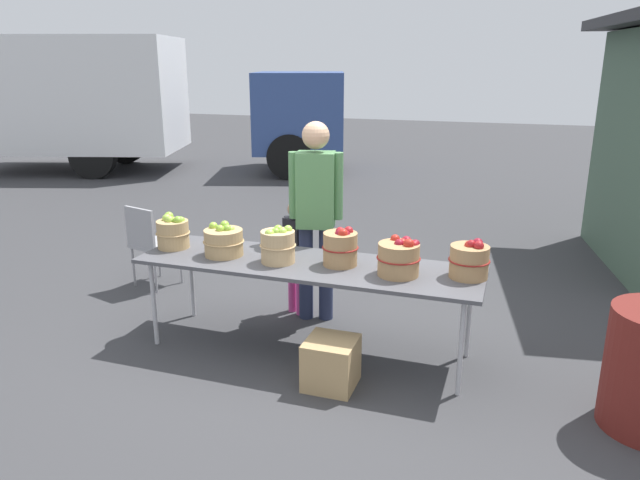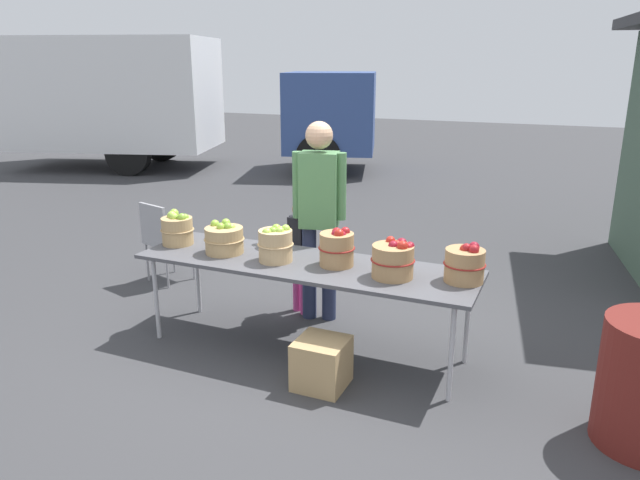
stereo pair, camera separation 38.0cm
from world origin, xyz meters
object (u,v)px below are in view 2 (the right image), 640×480
(apple_basket_red_2, at_px, (465,264))
(folding_chair, at_px, (163,236))
(apple_basket_green_1, at_px, (224,239))
(apple_basket_red_0, at_px, (337,247))
(box_truck, at_px, (164,99))
(apple_basket_green_0, at_px, (177,229))
(market_table, at_px, (305,267))
(vendor_adult, at_px, (319,207))
(child_customer, at_px, (300,248))
(produce_crate, at_px, (322,363))
(apple_basket_green_2, at_px, (276,244))
(apple_basket_red_1, at_px, (393,260))

(apple_basket_red_2, distance_m, folding_chair, 3.34)
(apple_basket_green_1, height_order, apple_basket_red_0, apple_basket_red_0)
(apple_basket_green_1, xyz_separation_m, box_truck, (-5.72, 6.73, 0.62))
(apple_basket_red_0, distance_m, box_truck, 9.45)
(apple_basket_green_0, bearing_deg, market_table, -0.62)
(vendor_adult, xyz_separation_m, child_customer, (-0.21, 0.05, -0.42))
(apple_basket_red_0, height_order, produce_crate, apple_basket_red_0)
(apple_basket_green_1, bearing_deg, folding_chair, 146.74)
(apple_basket_red_0, distance_m, child_customer, 0.93)
(vendor_adult, bearing_deg, apple_basket_green_0, 17.06)
(apple_basket_green_2, distance_m, produce_crate, 0.99)
(apple_basket_red_2, bearing_deg, folding_chair, 166.88)
(child_customer, relative_size, box_truck, 0.13)
(apple_basket_green_1, bearing_deg, vendor_adult, 49.74)
(apple_basket_red_1, bearing_deg, box_truck, 136.72)
(box_truck, bearing_deg, market_table, -63.56)
(apple_basket_green_2, xyz_separation_m, box_truck, (-6.20, 6.75, 0.60))
(child_customer, bearing_deg, produce_crate, 147.65)
(apple_basket_red_1, distance_m, folding_chair, 2.91)
(child_customer, xyz_separation_m, box_truck, (-6.06, 6.02, 0.86))
(apple_basket_green_1, bearing_deg, apple_basket_green_2, -2.76)
(apple_basket_green_0, relative_size, child_customer, 0.27)
(apple_basket_green_1, relative_size, box_truck, 0.04)
(apple_basket_green_1, distance_m, apple_basket_red_2, 1.93)
(apple_basket_green_2, relative_size, apple_basket_red_1, 0.90)
(apple_basket_red_0, bearing_deg, vendor_adult, 124.51)
(market_table, height_order, apple_basket_red_1, apple_basket_red_1)
(vendor_adult, xyz_separation_m, box_truck, (-6.28, 6.07, 0.44))
(folding_chair, xyz_separation_m, produce_crate, (2.37, -1.29, -0.33))
(apple_basket_red_2, height_order, produce_crate, apple_basket_red_2)
(apple_basket_green_1, xyz_separation_m, apple_basket_green_2, (0.48, -0.02, 0.02))
(apple_basket_green_1, distance_m, folding_chair, 1.61)
(market_table, xyz_separation_m, apple_basket_green_2, (-0.22, -0.06, 0.17))
(market_table, bearing_deg, apple_basket_red_1, -3.26)
(vendor_adult, distance_m, produce_crate, 1.48)
(market_table, xyz_separation_m, apple_basket_green_1, (-0.71, -0.03, 0.15))
(market_table, height_order, produce_crate, market_table)
(vendor_adult, bearing_deg, folding_chair, -19.21)
(apple_basket_red_0, bearing_deg, apple_basket_red_1, -9.22)
(apple_basket_red_1, relative_size, vendor_adult, 0.18)
(apple_basket_green_2, relative_size, apple_basket_red_2, 0.97)
(box_truck, height_order, produce_crate, box_truck)
(apple_basket_green_2, bearing_deg, vendor_adult, 83.78)
(apple_basket_red_0, distance_m, produce_crate, 0.88)
(child_customer, xyz_separation_m, folding_chair, (-1.66, 0.15, -0.12))
(market_table, height_order, apple_basket_green_2, apple_basket_green_2)
(apple_basket_red_1, bearing_deg, vendor_adult, 142.74)
(apple_basket_red_1, bearing_deg, apple_basket_red_2, 13.22)
(produce_crate, bearing_deg, market_table, 126.58)
(box_truck, bearing_deg, apple_basket_green_2, -64.82)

